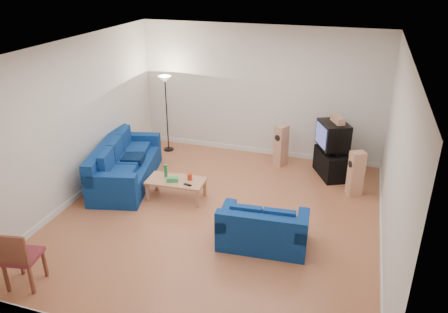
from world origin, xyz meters
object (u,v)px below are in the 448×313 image
(sofa_three_seat, at_px, (123,168))
(television, at_px, (333,135))
(coffee_table, at_px, (176,182))
(tv_stand, at_px, (332,163))
(sofa_loveseat, at_px, (263,232))

(sofa_three_seat, bearing_deg, television, 98.45)
(coffee_table, xyz_separation_m, television, (2.91, 2.08, 0.61))
(tv_stand, height_order, television, television)
(sofa_three_seat, height_order, television, television)
(sofa_loveseat, height_order, tv_stand, sofa_loveseat)
(sofa_loveseat, distance_m, coffee_table, 2.33)
(sofa_loveseat, xyz_separation_m, coffee_table, (-2.07, 1.07, 0.09))
(sofa_three_seat, relative_size, coffee_table, 2.16)
(coffee_table, relative_size, tv_stand, 1.25)
(coffee_table, height_order, tv_stand, tv_stand)
(sofa_loveseat, xyz_separation_m, television, (0.84, 3.15, 0.70))
(coffee_table, distance_m, television, 3.63)
(tv_stand, xyz_separation_m, television, (-0.04, 0.01, 0.69))
(sofa_three_seat, height_order, tv_stand, sofa_three_seat)
(sofa_three_seat, bearing_deg, sofa_loveseat, 54.37)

